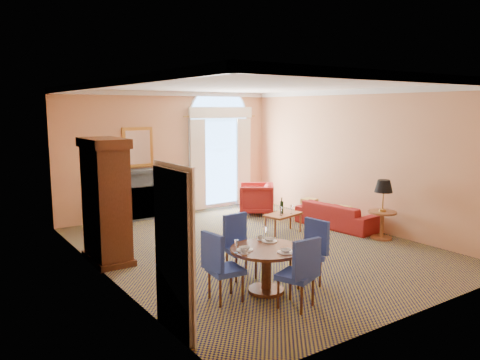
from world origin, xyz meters
TOP-DOWN VIEW (x-y plane):
  - ground at (0.00, 0.00)m, footprint 7.50×7.50m
  - room_envelope at (-0.03, 0.67)m, footprint 6.04×7.52m
  - armoire at (-2.72, 0.79)m, footprint 0.64×1.14m
  - dining_table at (-1.23, -2.00)m, footprint 1.10×1.10m
  - dining_chair_north at (-1.17, -1.16)m, footprint 0.52×0.52m
  - dining_chair_south at (-1.22, -2.77)m, footprint 0.59×0.59m
  - dining_chair_east at (-0.42, -2.10)m, footprint 0.58×0.58m
  - dining_chair_west at (-2.00, -1.91)m, footprint 0.52×0.50m
  - sofa at (2.55, 0.19)m, footprint 1.00×2.06m
  - armchair at (1.81, 2.38)m, footprint 1.23×1.23m
  - coffee_table at (1.18, 0.51)m, footprint 0.95×0.66m
  - side_table at (2.60, -1.06)m, footprint 0.60×0.60m

SIDE VIEW (x-z plane):
  - ground at x=0.00m, z-range 0.00..0.00m
  - sofa at x=2.55m, z-range 0.00..0.58m
  - armchair at x=1.81m, z-range 0.00..0.81m
  - coffee_table at x=1.18m, z-range 0.01..0.82m
  - dining_table at x=-1.23m, z-range 0.07..0.96m
  - dining_chair_north at x=-1.17m, z-range 0.07..1.10m
  - dining_chair_south at x=-1.22m, z-range 0.07..1.10m
  - dining_chair_east at x=-0.42m, z-range 0.07..1.10m
  - dining_chair_west at x=-2.00m, z-range 0.07..1.10m
  - side_table at x=2.60m, z-range 0.18..1.43m
  - armoire at x=-2.72m, z-range -0.04..2.20m
  - room_envelope at x=-0.03m, z-range 0.78..4.23m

